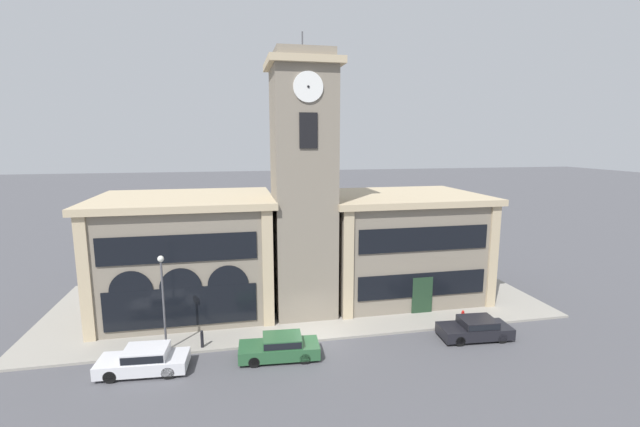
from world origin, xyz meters
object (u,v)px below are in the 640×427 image
Objects in this scene: parked_car_far at (476,328)px; street_lamp at (163,289)px; parked_car_near at (144,359)px; bollard at (202,339)px; parked_car_mid at (280,347)px; fire_hydrant at (463,317)px.

street_lamp reaches higher than parked_car_far.
parked_car_near is 3.45m from bollard.
bollard is (-4.39, 1.94, -0.04)m from parked_car_mid.
parked_car_far is 0.79× the size of street_lamp.
parked_car_near is 1.02× the size of parked_car_mid.
parked_car_mid is 12.61m from fire_hydrant.
parked_car_far is at bearing -176.01° from parked_car_near.
street_lamp is at bearing -108.36° from parked_car_near.
parked_car_near is 1.05× the size of parked_car_far.
parked_car_near is 7.24m from parked_car_mid.
parked_car_far is (19.45, 0.00, -0.04)m from parked_car_near.
parked_car_mid is 12.21m from parked_car_far.
street_lamp reaches higher than bollard.
street_lamp reaches higher than parked_car_near.
parked_car_mid is at bearing -171.17° from fire_hydrant.
parked_car_near is at bearing -112.35° from street_lamp.
parked_car_mid is 4.34× the size of bollard.
bollard is at bearing -141.64° from parked_car_near.
bollard is at bearing -1.35° from street_lamp.
parked_car_far is (12.21, 0.00, -0.03)m from parked_car_mid.
parked_car_near reaches higher than fire_hydrant.
parked_car_near is at bearing -145.62° from bollard.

